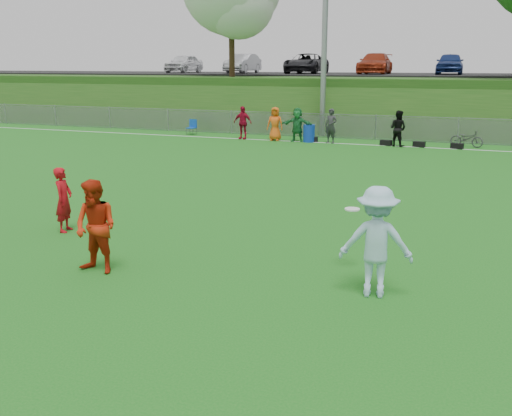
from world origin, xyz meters
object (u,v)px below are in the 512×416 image
at_px(player_red_center, 96,227).
at_px(recycling_bin, 309,133).
at_px(frisbee, 352,209).
at_px(player_red_left, 64,200).
at_px(player_blue, 376,242).
at_px(bicycle, 467,138).

height_order(player_red_center, recycling_bin, player_red_center).
bearing_deg(frisbee, player_red_center, -158.06).
bearing_deg(frisbee, recycling_bin, 107.40).
relative_size(player_red_left, player_blue, 0.80).
relative_size(player_red_left, recycling_bin, 1.76).
xyz_separation_m(player_red_left, player_red_center, (2.34, -2.04, 0.13)).
height_order(frisbee, bicycle, frisbee).
bearing_deg(player_red_left, frisbee, -105.18).
bearing_deg(recycling_bin, player_red_left, -94.38).
relative_size(player_blue, frisbee, 6.63).
xyz_separation_m(player_red_left, frisbee, (6.77, -0.25, 0.43)).
height_order(player_red_center, player_blue, player_blue).
relative_size(recycling_bin, bicycle, 0.57).
bearing_deg(player_blue, frisbee, -68.20).
height_order(player_red_center, frisbee, player_red_center).
relative_size(player_red_center, recycling_bin, 2.05).
xyz_separation_m(frisbee, bicycle, (1.98, 18.28, -0.79)).
xyz_separation_m(player_red_center, player_blue, (5.05, 0.68, 0.06)).
xyz_separation_m(recycling_bin, bicycle, (7.44, 0.86, -0.03)).
bearing_deg(player_red_center, bicycle, 78.56).
xyz_separation_m(player_blue, recycling_bin, (-6.08, 18.53, -0.51)).
relative_size(frisbee, recycling_bin, 0.33).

